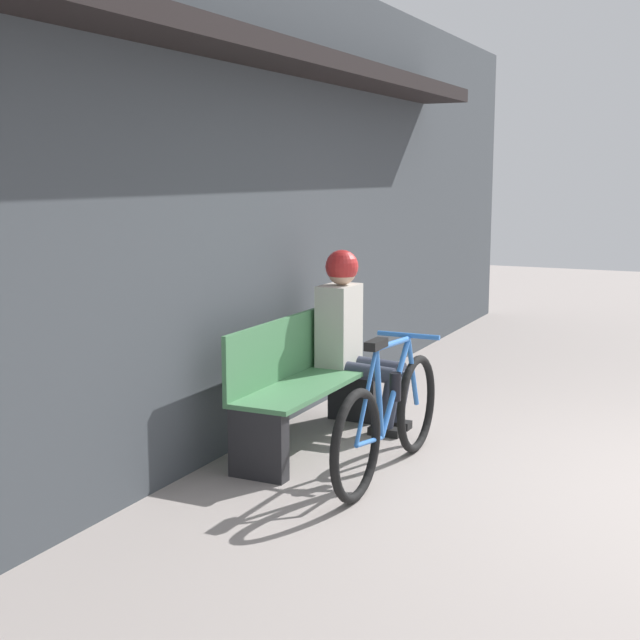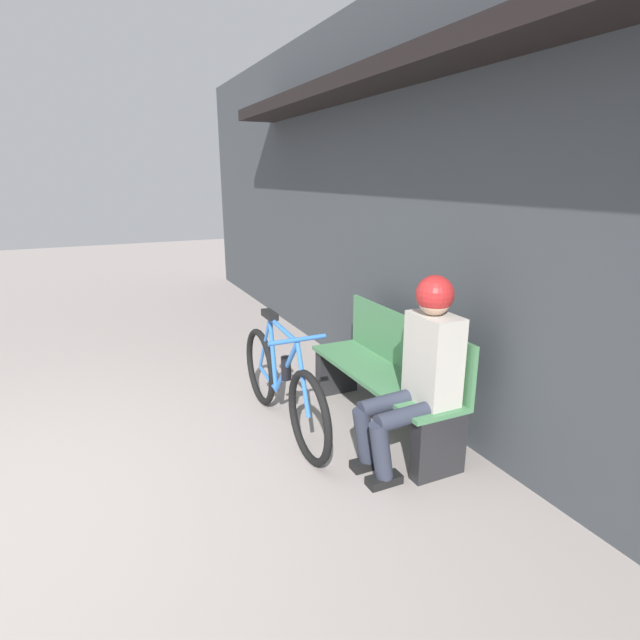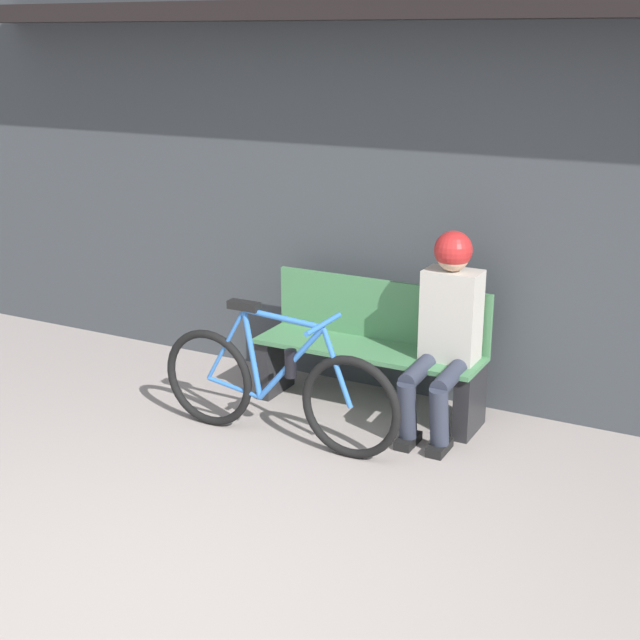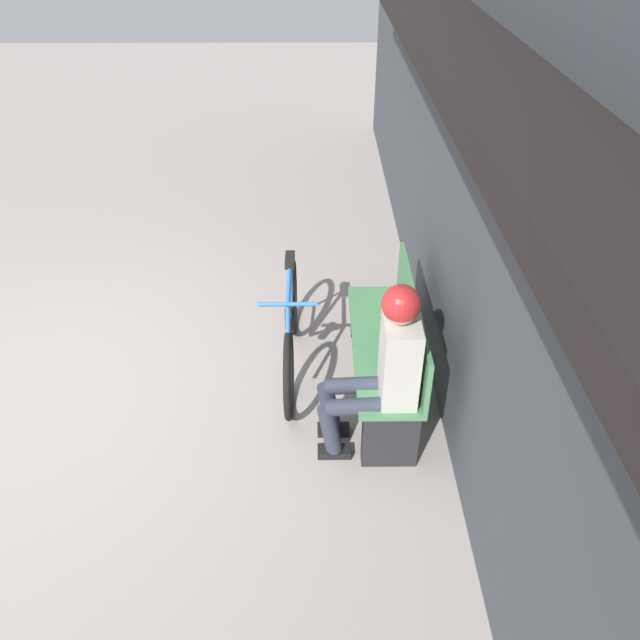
# 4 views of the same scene
# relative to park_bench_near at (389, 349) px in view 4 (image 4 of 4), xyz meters

# --- Properties ---
(ground_plane) EXTENTS (24.00, 24.00, 0.00)m
(ground_plane) POSITION_rel_park_bench_near_xyz_m (0.05, -2.35, -0.39)
(ground_plane) COLOR gray
(storefront_wall) EXTENTS (12.00, 0.56, 3.20)m
(storefront_wall) POSITION_rel_park_bench_near_xyz_m (0.05, 0.40, 1.28)
(storefront_wall) COLOR #3D4247
(storefront_wall) RESTS_ON ground_plane
(park_bench_near) EXTENTS (1.49, 0.42, 0.84)m
(park_bench_near) POSITION_rel_park_bench_near_xyz_m (0.00, 0.00, 0.00)
(park_bench_near) COLOR #477F51
(park_bench_near) RESTS_ON ground_plane
(bicycle) EXTENTS (1.61, 0.40, 0.85)m
(bicycle) POSITION_rel_park_bench_near_xyz_m (-0.29, -0.71, -0.04)
(bicycle) COLOR black
(bicycle) RESTS_ON ground_plane
(person_seated) EXTENTS (0.34, 0.62, 1.25)m
(person_seated) POSITION_rel_park_bench_near_xyz_m (0.54, -0.10, 0.33)
(person_seated) COLOR #2D3342
(person_seated) RESTS_ON ground_plane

